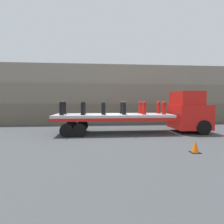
{
  "coord_description": "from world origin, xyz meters",
  "views": [
    {
      "loc": [
        -1.16,
        -12.34,
        2.25
      ],
      "look_at": [
        -0.08,
        0.0,
        1.52
      ],
      "focal_mm": 28.0,
      "sensor_mm": 36.0,
      "label": 1
    }
  ],
  "objects_px": {
    "fire_hydrant_red_near_4": "(144,108)",
    "traffic_cone": "(195,146)",
    "fire_hydrant_black_far_1": "(84,108)",
    "fire_hydrant_black_near_3": "(124,108)",
    "fire_hydrant_black_far_0": "(64,108)",
    "fire_hydrant_red_far_4": "(140,108)",
    "truck_cab": "(190,112)",
    "fire_hydrant_black_near_1": "(83,108)",
    "fire_hydrant_black_far_2": "(103,108)",
    "fire_hydrant_red_near_5": "(164,108)",
    "fire_hydrant_black_near_2": "(104,108)",
    "fire_hydrant_black_far_3": "(122,108)",
    "fire_hydrant_red_far_5": "(158,108)",
    "flatbed_trailer": "(106,118)",
    "fire_hydrant_black_near_0": "(61,108)"
  },
  "relations": [
    {
      "from": "fire_hydrant_red_near_4",
      "to": "fire_hydrant_black_far_3",
      "type": "bearing_deg",
      "value": 142.2
    },
    {
      "from": "flatbed_trailer",
      "to": "fire_hydrant_red_far_5",
      "type": "distance_m",
      "value": 4.1
    },
    {
      "from": "traffic_cone",
      "to": "fire_hydrant_black_far_2",
      "type": "bearing_deg",
      "value": 124.44
    },
    {
      "from": "fire_hydrant_black_near_1",
      "to": "fire_hydrant_black_far_2",
      "type": "height_order",
      "value": "same"
    },
    {
      "from": "fire_hydrant_black_far_2",
      "to": "truck_cab",
      "type": "bearing_deg",
      "value": -4.87
    },
    {
      "from": "flatbed_trailer",
      "to": "fire_hydrant_black_far_1",
      "type": "height_order",
      "value": "fire_hydrant_black_far_1"
    },
    {
      "from": "fire_hydrant_black_far_2",
      "to": "fire_hydrant_red_near_5",
      "type": "distance_m",
      "value": 4.35
    },
    {
      "from": "fire_hydrant_black_far_3",
      "to": "fire_hydrant_red_near_4",
      "type": "relative_size",
      "value": 1.0
    },
    {
      "from": "fire_hydrant_black_near_2",
      "to": "fire_hydrant_black_near_3",
      "type": "distance_m",
      "value": 1.4
    },
    {
      "from": "flatbed_trailer",
      "to": "fire_hydrant_black_near_2",
      "type": "bearing_deg",
      "value": -110.36
    },
    {
      "from": "fire_hydrant_red_near_4",
      "to": "traffic_cone",
      "type": "distance_m",
      "value": 4.92
    },
    {
      "from": "truck_cab",
      "to": "fire_hydrant_red_near_5",
      "type": "height_order",
      "value": "truck_cab"
    },
    {
      "from": "flatbed_trailer",
      "to": "fire_hydrant_black_near_0",
      "type": "height_order",
      "value": "fire_hydrant_black_near_0"
    },
    {
      "from": "fire_hydrant_red_far_5",
      "to": "fire_hydrant_black_far_2",
      "type": "bearing_deg",
      "value": 180.0
    },
    {
      "from": "truck_cab",
      "to": "fire_hydrant_black_near_2",
      "type": "height_order",
      "value": "truck_cab"
    },
    {
      "from": "flatbed_trailer",
      "to": "fire_hydrant_black_near_2",
      "type": "height_order",
      "value": "fire_hydrant_black_near_2"
    },
    {
      "from": "fire_hydrant_black_near_0",
      "to": "fire_hydrant_red_far_5",
      "type": "xyz_separation_m",
      "value": [
        7.02,
        1.09,
        0.0
      ]
    },
    {
      "from": "fire_hydrant_black_far_3",
      "to": "fire_hydrant_black_near_2",
      "type": "bearing_deg",
      "value": -142.2
    },
    {
      "from": "fire_hydrant_red_near_4",
      "to": "fire_hydrant_red_near_5",
      "type": "bearing_deg",
      "value": 0.0
    },
    {
      "from": "fire_hydrant_black_far_0",
      "to": "truck_cab",
      "type": "bearing_deg",
      "value": -3.39
    },
    {
      "from": "fire_hydrant_black_near_3",
      "to": "fire_hydrant_black_far_3",
      "type": "relative_size",
      "value": 1.0
    },
    {
      "from": "fire_hydrant_black_far_0",
      "to": "fire_hydrant_black_far_2",
      "type": "relative_size",
      "value": 1.0
    },
    {
      "from": "fire_hydrant_black_near_0",
      "to": "fire_hydrant_black_far_3",
      "type": "xyz_separation_m",
      "value": [
        4.21,
        1.09,
        0.0
      ]
    },
    {
      "from": "fire_hydrant_black_near_1",
      "to": "fire_hydrant_black_near_2",
      "type": "bearing_deg",
      "value": 0.0
    },
    {
      "from": "fire_hydrant_black_near_0",
      "to": "fire_hydrant_red_near_4",
      "type": "height_order",
      "value": "same"
    },
    {
      "from": "fire_hydrant_black_near_3",
      "to": "fire_hydrant_red_near_4",
      "type": "bearing_deg",
      "value": 0.0
    },
    {
      "from": "fire_hydrant_black_far_0",
      "to": "fire_hydrant_black_near_1",
      "type": "xyz_separation_m",
      "value": [
        1.4,
        -1.09,
        0.0
      ]
    },
    {
      "from": "fire_hydrant_black_far_3",
      "to": "fire_hydrant_red_near_5",
      "type": "bearing_deg",
      "value": -21.2
    },
    {
      "from": "fire_hydrant_black_near_0",
      "to": "fire_hydrant_black_far_2",
      "type": "height_order",
      "value": "same"
    },
    {
      "from": "fire_hydrant_black_far_0",
      "to": "fire_hydrant_black_far_1",
      "type": "bearing_deg",
      "value": 0.0
    },
    {
      "from": "truck_cab",
      "to": "fire_hydrant_black_near_1",
      "type": "distance_m",
      "value": 7.82
    },
    {
      "from": "fire_hydrant_red_far_4",
      "to": "fire_hydrant_black_near_1",
      "type": "bearing_deg",
      "value": -165.5
    },
    {
      "from": "flatbed_trailer",
      "to": "fire_hydrant_black_far_0",
      "type": "distance_m",
      "value": 3.14
    },
    {
      "from": "fire_hydrant_black_far_3",
      "to": "traffic_cone",
      "type": "height_order",
      "value": "fire_hydrant_black_far_3"
    },
    {
      "from": "fire_hydrant_black_far_1",
      "to": "fire_hydrant_black_near_2",
      "type": "height_order",
      "value": "same"
    },
    {
      "from": "fire_hydrant_black_far_2",
      "to": "fire_hydrant_black_near_2",
      "type": "bearing_deg",
      "value": -90.0
    },
    {
      "from": "fire_hydrant_black_near_3",
      "to": "traffic_cone",
      "type": "relative_size",
      "value": 1.59
    },
    {
      "from": "truck_cab",
      "to": "fire_hydrant_black_near_3",
      "type": "relative_size",
      "value": 3.29
    },
    {
      "from": "fire_hydrant_red_far_5",
      "to": "fire_hydrant_red_near_4",
      "type": "bearing_deg",
      "value": -142.2
    },
    {
      "from": "fire_hydrant_black_far_1",
      "to": "fire_hydrant_black_far_0",
      "type": "bearing_deg",
      "value": 180.0
    },
    {
      "from": "fire_hydrant_black_far_3",
      "to": "fire_hydrant_red_far_4",
      "type": "bearing_deg",
      "value": 0.0
    },
    {
      "from": "truck_cab",
      "to": "traffic_cone",
      "type": "bearing_deg",
      "value": -116.31
    },
    {
      "from": "truck_cab",
      "to": "fire_hydrant_black_far_1",
      "type": "xyz_separation_m",
      "value": [
        -7.79,
        0.54,
        0.34
      ]
    },
    {
      "from": "fire_hydrant_black_near_2",
      "to": "fire_hydrant_black_far_2",
      "type": "distance_m",
      "value": 1.09
    },
    {
      "from": "fire_hydrant_black_far_1",
      "to": "fire_hydrant_black_near_3",
      "type": "xyz_separation_m",
      "value": [
        2.81,
        -1.09,
        0.0
      ]
    },
    {
      "from": "fire_hydrant_black_far_0",
      "to": "fire_hydrant_red_far_4",
      "type": "height_order",
      "value": "same"
    },
    {
      "from": "flatbed_trailer",
      "to": "fire_hydrant_black_far_3",
      "type": "bearing_deg",
      "value": 24.38
    },
    {
      "from": "fire_hydrant_black_far_3",
      "to": "fire_hydrant_red_near_4",
      "type": "xyz_separation_m",
      "value": [
        1.4,
        -1.09,
        0.0
      ]
    },
    {
      "from": "fire_hydrant_black_far_0",
      "to": "traffic_cone",
      "type": "height_order",
      "value": "fire_hydrant_black_far_0"
    },
    {
      "from": "flatbed_trailer",
      "to": "fire_hydrant_red_near_5",
      "type": "xyz_separation_m",
      "value": [
        4.01,
        -0.54,
        0.7
      ]
    }
  ]
}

